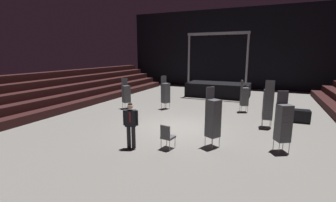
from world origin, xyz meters
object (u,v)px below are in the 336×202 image
object	(u,v)px
stage_riser	(218,89)
chair_stack_front_left	(126,94)
chair_stack_rear_left	(268,104)
man_with_tie	(131,123)
chair_stack_mid_centre	(244,96)
loose_chair_near_man	(167,135)
chair_stack_front_right	(213,118)
equipment_road_case	(300,116)
chair_stack_mid_left	(165,93)
chair_stack_mid_right	(283,122)

from	to	relation	value
stage_riser	chair_stack_front_left	size ratio (longest dim) A/B	2.61
stage_riser	chair_stack_rear_left	distance (m)	8.52
man_with_tie	chair_stack_front_left	xyz separation A→B (m)	(-3.87, 5.59, -0.02)
stage_riser	chair_stack_rear_left	bearing A→B (deg)	-62.54
chair_stack_mid_centre	loose_chair_near_man	size ratio (longest dim) A/B	2.08
chair_stack_mid_centre	chair_stack_front_left	bearing A→B (deg)	-92.82
man_with_tie	chair_stack_front_left	world-z (taller)	chair_stack_front_left
chair_stack_front_right	stage_riser	bearing A→B (deg)	-138.38
equipment_road_case	chair_stack_mid_left	bearing A→B (deg)	-179.97
loose_chair_near_man	chair_stack_mid_left	bearing A→B (deg)	124.52
chair_stack_front_right	chair_stack_mid_right	size ratio (longest dim) A/B	1.04
chair_stack_front_right	chair_stack_mid_centre	xyz separation A→B (m)	(0.52, 6.25, -0.17)
chair_stack_front_right	chair_stack_mid_centre	bearing A→B (deg)	-153.66
man_with_tie	loose_chair_near_man	size ratio (longest dim) A/B	1.87
chair_stack_front_left	equipment_road_case	distance (m)	10.17
stage_riser	chair_stack_mid_left	distance (m)	6.30
chair_stack_front_right	chair_stack_mid_left	xyz separation A→B (m)	(-4.24, 5.12, -0.08)
chair_stack_mid_right	equipment_road_case	xyz separation A→B (m)	(1.05, 4.59, -0.78)
chair_stack_rear_left	man_with_tie	bearing A→B (deg)	-139.79
chair_stack_front_right	chair_stack_mid_centre	size ratio (longest dim) A/B	1.17
chair_stack_front_right	chair_stack_mid_right	distance (m)	2.48
stage_riser	chair_stack_rear_left	xyz separation A→B (m)	(3.92, -7.54, 0.49)
chair_stack_front_right	chair_stack_mid_right	bearing A→B (deg)	133.43
stage_riser	man_with_tie	xyz separation A→B (m)	(-0.72, -12.41, 0.34)
chair_stack_front_right	chair_stack_mid_right	xyz separation A→B (m)	(2.43, 0.53, -0.04)
chair_stack_front_left	chair_stack_mid_right	size ratio (longest dim) A/B	0.89
chair_stack_mid_right	chair_stack_rear_left	world-z (taller)	chair_stack_rear_left
stage_riser	chair_stack_mid_left	world-z (taller)	stage_riser
chair_stack_mid_centre	equipment_road_case	world-z (taller)	chair_stack_mid_centre
chair_stack_front_left	chair_stack_mid_centre	xyz separation A→B (m)	(7.15, 2.05, 0.00)
chair_stack_mid_left	loose_chair_near_man	world-z (taller)	chair_stack_mid_left
chair_stack_mid_left	chair_stack_mid_right	xyz separation A→B (m)	(6.66, -4.59, 0.04)
man_with_tie	loose_chair_near_man	distance (m)	1.43
man_with_tie	chair_stack_mid_centre	world-z (taller)	chair_stack_mid_centre
equipment_road_case	chair_stack_front_right	bearing A→B (deg)	-124.15
stage_riser	loose_chair_near_man	size ratio (longest dim) A/B	5.43
stage_riser	chair_stack_front_left	distance (m)	8.22
chair_stack_front_right	chair_stack_rear_left	size ratio (longest dim) A/B	1.00
man_with_tie	chair_stack_front_left	size ratio (longest dim) A/B	0.90
chair_stack_mid_right	chair_stack_mid_centre	bearing A→B (deg)	-100.64
stage_riser	chair_stack_mid_right	world-z (taller)	stage_riser
man_with_tie	chair_stack_front_right	world-z (taller)	chair_stack_front_right
chair_stack_mid_right	loose_chair_near_man	size ratio (longest dim) A/B	2.35
chair_stack_mid_left	chair_stack_mid_centre	xyz separation A→B (m)	(4.76, 1.13, -0.08)
man_with_tie	chair_stack_rear_left	size ratio (longest dim) A/B	0.77
loose_chair_near_man	chair_stack_mid_centre	bearing A→B (deg)	84.33
equipment_road_case	chair_stack_mid_centre	bearing A→B (deg)	159.12
man_with_tie	chair_stack_mid_right	bearing A→B (deg)	-179.31
chair_stack_mid_left	chair_stack_mid_right	size ratio (longest dim) A/B	0.96
chair_stack_mid_centre	loose_chair_near_man	world-z (taller)	chair_stack_mid_centre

